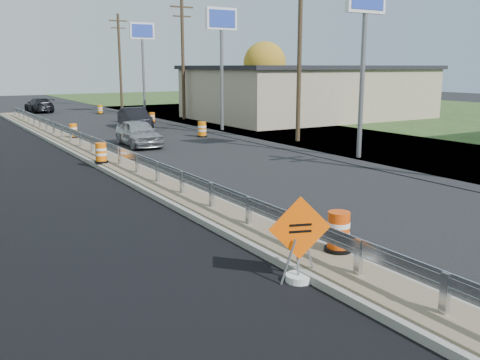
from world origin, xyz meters
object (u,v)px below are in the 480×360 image
barrel_shoulder_mid (152,118)px  car_silver (138,133)px  caution_sign (299,261)px  barrel_median_near (338,232)px  car_dark_mid (135,118)px  car_dark_far (39,105)px  barrel_shoulder_near (202,130)px  barrel_shoulder_far (100,110)px  barrel_median_mid (101,153)px  barrel_median_far (73,131)px

barrel_shoulder_mid → car_silver: bearing=-115.5°
caution_sign → barrel_median_near: bearing=38.1°
car_dark_mid → car_dark_far: (-2.94, 17.27, -0.03)m
barrel_shoulder_near → barrel_shoulder_far: barrel_shoulder_near is taller
barrel_median_mid → car_dark_far: (3.54, 30.70, 0.04)m
barrel_shoulder_near → car_dark_mid: bearing=105.4°
caution_sign → barrel_shoulder_mid: 31.64m
caution_sign → barrel_shoulder_far: bearing=97.6°
caution_sign → car_silver: (3.98, 19.26, 0.26)m
barrel_median_mid → car_silver: bearing=55.2°
car_dark_far → barrel_median_far: bearing=80.6°
barrel_shoulder_mid → barrel_shoulder_far: (-1.03, 9.69, 0.00)m
barrel_shoulder_far → barrel_median_mid: bearing=-106.8°
barrel_shoulder_mid → car_dark_mid: bearing=-130.6°
car_dark_mid → car_dark_far: car_dark_mid is taller
barrel_median_near → barrel_shoulder_near: size_ratio=0.97×
barrel_median_near → car_silver: bearing=82.3°
barrel_shoulder_mid → barrel_shoulder_far: barrel_shoulder_far is taller
barrel_shoulder_mid → car_dark_far: 15.44m
caution_sign → barrel_median_mid: bearing=107.8°
barrel_shoulder_near → barrel_shoulder_far: size_ratio=1.15×
barrel_shoulder_near → barrel_median_near: bearing=-109.4°
barrel_shoulder_far → car_dark_mid: car_dark_mid is taller
barrel_median_far → barrel_median_mid: bearing=-97.1°
barrel_shoulder_mid → car_dark_far: (-5.33, 14.49, 0.29)m
barrel_median_mid → barrel_median_far: (1.10, 8.80, -0.02)m
barrel_shoulder_near → barrel_shoulder_mid: barrel_shoulder_near is taller
barrel_shoulder_far → car_silver: (-4.21, -20.70, 0.32)m
barrel_shoulder_far → car_dark_far: (-4.30, 4.79, 0.29)m
car_dark_mid → barrel_shoulder_near: bearing=-68.7°
caution_sign → barrel_median_far: caution_sign is taller
caution_sign → barrel_median_far: (1.45, 22.86, 0.16)m
barrel_shoulder_far → barrel_median_near: bearing=-99.7°
caution_sign → barrel_shoulder_near: bearing=86.7°
car_silver → car_dark_mid: 8.71m
car_silver → barrel_shoulder_near: bearing=21.8°
barrel_median_near → barrel_median_mid: size_ratio=1.06×
barrel_median_near → car_silver: (2.53, 18.76, 0.05)m
barrel_shoulder_mid → car_dark_mid: size_ratio=0.19×
barrel_shoulder_mid → barrel_median_near: bearing=-104.6°
barrel_median_near → barrel_median_far: (-0.00, 22.36, -0.05)m
car_silver → barrel_median_mid: bearing=-122.4°
barrel_median_far → car_dark_far: bearing=83.6°
barrel_shoulder_far → car_silver: 21.13m
car_silver → barrel_median_far: bearing=127.5°
barrel_median_far → car_dark_mid: car_dark_mid is taller
car_dark_mid → barrel_shoulder_far: bearing=89.6°
barrel_median_near → barrel_median_mid: 13.60m
barrel_shoulder_near → car_dark_far: 24.33m
caution_sign → barrel_median_near: 1.55m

